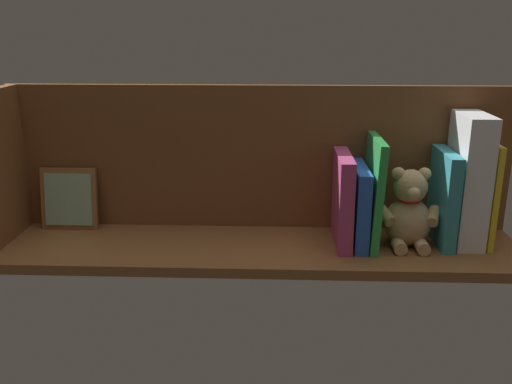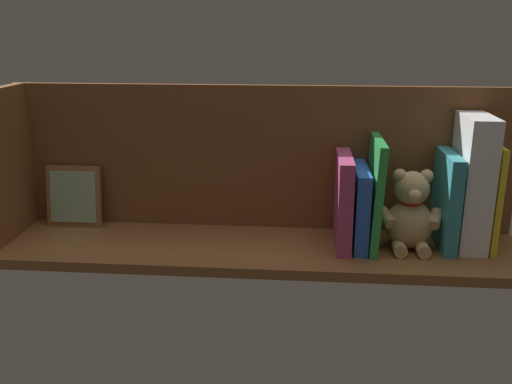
{
  "view_description": "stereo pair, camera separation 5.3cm",
  "coord_description": "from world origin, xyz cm",
  "px_view_note": "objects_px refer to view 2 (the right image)",
  "views": [
    {
      "loc": [
        -4.66,
        115.55,
        47.44
      ],
      "look_at": [
        0.0,
        0.0,
        11.99
      ],
      "focal_mm": 39.05,
      "sensor_mm": 36.0,
      "label": 1
    },
    {
      "loc": [
        -9.98,
        115.21,
        47.44
      ],
      "look_at": [
        0.0,
        0.0,
        11.99
      ],
      "focal_mm": 39.05,
      "sensor_mm": 36.0,
      "label": 2
    }
  ],
  "objects_px": {
    "dictionary_thick_white": "(471,183)",
    "picture_frame_leaning": "(74,196)",
    "book_0": "(489,196)",
    "teddy_bear": "(410,214)"
  },
  "relations": [
    {
      "from": "picture_frame_leaning",
      "to": "dictionary_thick_white",
      "type": "bearing_deg",
      "value": 176.7
    },
    {
      "from": "book_0",
      "to": "picture_frame_leaning",
      "type": "relative_size",
      "value": 1.56
    },
    {
      "from": "dictionary_thick_white",
      "to": "picture_frame_leaning",
      "type": "relative_size",
      "value": 1.97
    },
    {
      "from": "picture_frame_leaning",
      "to": "teddy_bear",
      "type": "bearing_deg",
      "value": 174.23
    },
    {
      "from": "teddy_bear",
      "to": "picture_frame_leaning",
      "type": "xyz_separation_m",
      "value": [
        0.78,
        -0.08,
        -0.01
      ]
    },
    {
      "from": "dictionary_thick_white",
      "to": "picture_frame_leaning",
      "type": "xyz_separation_m",
      "value": [
        0.91,
        -0.05,
        -0.07
      ]
    },
    {
      "from": "book_0",
      "to": "teddy_bear",
      "type": "distance_m",
      "value": 0.18
    },
    {
      "from": "book_0",
      "to": "picture_frame_leaning",
      "type": "height_order",
      "value": "book_0"
    },
    {
      "from": "teddy_bear",
      "to": "dictionary_thick_white",
      "type": "bearing_deg",
      "value": -168.12
    },
    {
      "from": "book_0",
      "to": "picture_frame_leaning",
      "type": "xyz_separation_m",
      "value": [
        0.95,
        -0.05,
        -0.04
      ]
    }
  ]
}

